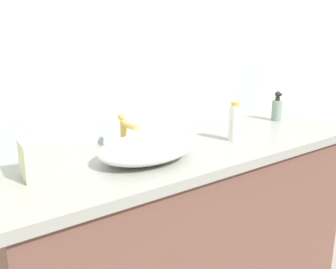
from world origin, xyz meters
TOP-DOWN VIEW (x-y plane):
  - bathroom_wall_rear at (0.00, 0.73)m, footprint 6.00×0.06m
  - vanity_counter at (-0.00, 0.42)m, footprint 1.64×0.54m
  - wall_mirror_panel at (-0.00, 0.69)m, footprint 1.44×0.01m
  - sink_basin at (-0.23, 0.39)m, footprint 0.38×0.26m
  - faucet at (-0.23, 0.53)m, footprint 0.03×0.13m
  - soap_dispenser at (0.68, 0.51)m, footprint 0.05×0.05m
  - lotion_bottle at (0.23, 0.38)m, footprint 0.05×0.05m
  - tissue_box at (-0.60, 0.46)m, footprint 0.13×0.13m

SIDE VIEW (x-z plane):
  - vanity_counter at x=0.00m, z-range 0.00..0.90m
  - sink_basin at x=-0.23m, z-range 0.90..1.00m
  - soap_dispenser at x=0.68m, z-range 0.89..1.04m
  - tissue_box at x=-0.60m, z-range 0.89..1.06m
  - lotion_bottle at x=0.23m, z-range 0.90..1.07m
  - faucet at x=-0.23m, z-range 0.91..1.06m
  - bathroom_wall_rear at x=0.00m, z-range 0.00..2.60m
  - wall_mirror_panel at x=0.00m, z-range 0.90..1.82m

